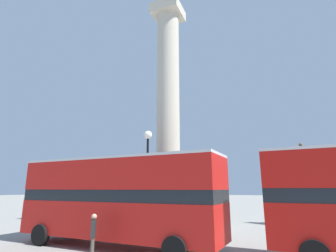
{
  "coord_description": "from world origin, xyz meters",
  "views": [
    {
      "loc": [
        7.59,
        -18.72,
        2.74
      ],
      "look_at": [
        0.0,
        0.0,
        7.57
      ],
      "focal_mm": 28.0,
      "sensor_mm": 36.0,
      "label": 1
    }
  ],
  "objects_px": {
    "monument_column": "(168,148)",
    "pedestrian_near_lamp": "(93,233)",
    "bus_b": "(118,197)",
    "street_lamp": "(147,167)",
    "equestrian_statue": "(307,199)"
  },
  "relations": [
    {
      "from": "monument_column",
      "to": "equestrian_statue",
      "type": "xyz_separation_m",
      "value": [
        9.66,
        4.46,
        -3.87
      ]
    },
    {
      "from": "monument_column",
      "to": "bus_b",
      "type": "distance_m",
      "value": 7.99
    },
    {
      "from": "monument_column",
      "to": "bus_b",
      "type": "xyz_separation_m",
      "value": [
        0.23,
        -7.19,
        -3.47
      ]
    },
    {
      "from": "monument_column",
      "to": "street_lamp",
      "type": "xyz_separation_m",
      "value": [
        0.33,
        -4.18,
        -1.76
      ]
    },
    {
      "from": "bus_b",
      "to": "equestrian_statue",
      "type": "bearing_deg",
      "value": 54.96
    },
    {
      "from": "monument_column",
      "to": "street_lamp",
      "type": "distance_m",
      "value": 4.55
    },
    {
      "from": "equestrian_statue",
      "to": "pedestrian_near_lamp",
      "type": "height_order",
      "value": "equestrian_statue"
    },
    {
      "from": "monument_column",
      "to": "pedestrian_near_lamp",
      "type": "bearing_deg",
      "value": -86.89
    },
    {
      "from": "bus_b",
      "to": "equestrian_statue",
      "type": "height_order",
      "value": "equestrian_statue"
    },
    {
      "from": "bus_b",
      "to": "equestrian_statue",
      "type": "relative_size",
      "value": 1.69
    },
    {
      "from": "bus_b",
      "to": "street_lamp",
      "type": "height_order",
      "value": "street_lamp"
    },
    {
      "from": "bus_b",
      "to": "pedestrian_near_lamp",
      "type": "distance_m",
      "value": 2.58
    },
    {
      "from": "street_lamp",
      "to": "bus_b",
      "type": "bearing_deg",
      "value": -91.79
    },
    {
      "from": "street_lamp",
      "to": "pedestrian_near_lamp",
      "type": "relative_size",
      "value": 3.64
    },
    {
      "from": "bus_b",
      "to": "pedestrian_near_lamp",
      "type": "xyz_separation_m",
      "value": [
        0.27,
        -2.16,
        -1.37
      ]
    }
  ]
}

